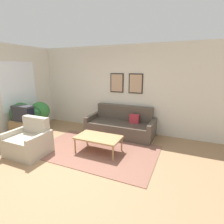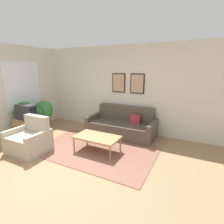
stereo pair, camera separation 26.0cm
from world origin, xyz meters
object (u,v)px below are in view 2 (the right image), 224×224
tv (26,112)px  coffee_table (97,138)px  armchair (30,140)px  potted_plant_tall (25,113)px  couch (122,126)px

tv → coffee_table: bearing=2.0°
armchair → potted_plant_tall: potted_plant_tall is taller
couch → tv: tv is taller
couch → armchair: couch is taller
coffee_table → potted_plant_tall: potted_plant_tall is taller
armchair → tv: bearing=130.4°
tv → couch: bearing=29.3°
armchair → potted_plant_tall: size_ratio=0.91×
tv → armchair: 1.23m
couch → tv: bearing=-150.7°
armchair → couch: bearing=39.3°
armchair → potted_plant_tall: 1.52m
potted_plant_tall → couch: bearing=23.9°
tv → armchair: tv is taller
couch → tv: 2.88m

